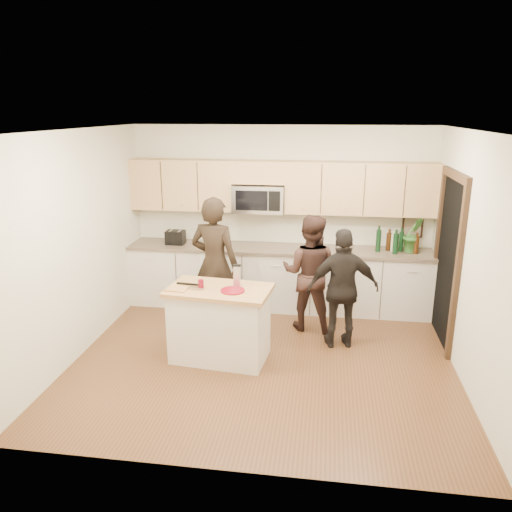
# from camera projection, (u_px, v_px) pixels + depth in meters

# --- Properties ---
(floor) EXTENTS (4.50, 4.50, 0.00)m
(floor) POSITION_uv_depth(u_px,v_px,m) (264.00, 358.00, 6.08)
(floor) COLOR brown
(floor) RESTS_ON ground
(room_shell) EXTENTS (4.52, 4.02, 2.71)m
(room_shell) POSITION_uv_depth(u_px,v_px,m) (264.00, 219.00, 5.59)
(room_shell) COLOR beige
(room_shell) RESTS_ON ground
(back_cabinetry) EXTENTS (4.50, 0.66, 0.94)m
(back_cabinetry) POSITION_uv_depth(u_px,v_px,m) (278.00, 277.00, 7.55)
(back_cabinetry) COLOR beige
(back_cabinetry) RESTS_ON ground
(upper_cabinetry) EXTENTS (4.50, 0.33, 0.75)m
(upper_cabinetry) POSITION_uv_depth(u_px,v_px,m) (282.00, 186.00, 7.29)
(upper_cabinetry) COLOR tan
(upper_cabinetry) RESTS_ON ground
(microwave) EXTENTS (0.76, 0.41, 0.40)m
(microwave) POSITION_uv_depth(u_px,v_px,m) (259.00, 198.00, 7.36)
(microwave) COLOR silver
(microwave) RESTS_ON ground
(doorway) EXTENTS (0.06, 1.25, 2.20)m
(doorway) POSITION_uv_depth(u_px,v_px,m) (448.00, 254.00, 6.30)
(doorway) COLOR black
(doorway) RESTS_ON ground
(framed_picture) EXTENTS (0.30, 0.03, 0.38)m
(framed_picture) POSITION_uv_depth(u_px,v_px,m) (413.00, 225.00, 7.33)
(framed_picture) COLOR black
(framed_picture) RESTS_ON ground
(dish_towel) EXTENTS (0.34, 0.60, 0.48)m
(dish_towel) POSITION_uv_depth(u_px,v_px,m) (213.00, 257.00, 7.40)
(dish_towel) COLOR white
(dish_towel) RESTS_ON ground
(island) EXTENTS (1.27, 0.82, 0.90)m
(island) POSITION_uv_depth(u_px,v_px,m) (220.00, 323.00, 5.97)
(island) COLOR beige
(island) RESTS_ON ground
(red_plate) EXTENTS (0.28, 0.28, 0.02)m
(red_plate) POSITION_uv_depth(u_px,v_px,m) (233.00, 291.00, 5.74)
(red_plate) COLOR maroon
(red_plate) RESTS_ON island
(box_grater) EXTENTS (0.09, 0.05, 0.26)m
(box_grater) POSITION_uv_depth(u_px,v_px,m) (237.00, 275.00, 5.85)
(box_grater) COLOR silver
(box_grater) RESTS_ON red_plate
(drink_glass) EXTENTS (0.07, 0.07, 0.10)m
(drink_glass) POSITION_uv_depth(u_px,v_px,m) (201.00, 284.00, 5.83)
(drink_glass) COLOR maroon
(drink_glass) RESTS_ON island
(cutting_board) EXTENTS (0.26, 0.21, 0.02)m
(cutting_board) POSITION_uv_depth(u_px,v_px,m) (177.00, 289.00, 5.79)
(cutting_board) COLOR #B18149
(cutting_board) RESTS_ON island
(tongs) EXTENTS (0.30, 0.06, 0.02)m
(tongs) POSITION_uv_depth(u_px,v_px,m) (189.00, 284.00, 5.90)
(tongs) COLOR black
(tongs) RESTS_ON cutting_board
(knife) EXTENTS (0.19, 0.04, 0.01)m
(knife) POSITION_uv_depth(u_px,v_px,m) (197.00, 288.00, 5.78)
(knife) COLOR silver
(knife) RESTS_ON cutting_board
(toaster) EXTENTS (0.27, 0.21, 0.21)m
(toaster) POSITION_uv_depth(u_px,v_px,m) (175.00, 237.00, 7.58)
(toaster) COLOR black
(toaster) RESTS_ON back_cabinetry
(bottle_cluster) EXTENTS (0.60, 0.26, 0.38)m
(bottle_cluster) POSITION_uv_depth(u_px,v_px,m) (395.00, 241.00, 7.13)
(bottle_cluster) COLOR black
(bottle_cluster) RESTS_ON back_cabinetry
(orchid) EXTENTS (0.35, 0.32, 0.53)m
(orchid) POSITION_uv_depth(u_px,v_px,m) (413.00, 234.00, 7.10)
(orchid) COLOR #39742E
(orchid) RESTS_ON back_cabinetry
(woman_left) EXTENTS (0.74, 0.57, 1.83)m
(woman_left) POSITION_uv_depth(u_px,v_px,m) (215.00, 264.00, 6.70)
(woman_left) COLOR black
(woman_left) RESTS_ON ground
(woman_center) EXTENTS (0.87, 0.73, 1.59)m
(woman_center) POSITION_uv_depth(u_px,v_px,m) (310.00, 273.00, 6.72)
(woman_center) COLOR #301C18
(woman_center) RESTS_ON ground
(woman_right) EXTENTS (0.95, 0.53, 1.53)m
(woman_right) POSITION_uv_depth(u_px,v_px,m) (343.00, 289.00, 6.20)
(woman_right) COLOR black
(woman_right) RESTS_ON ground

